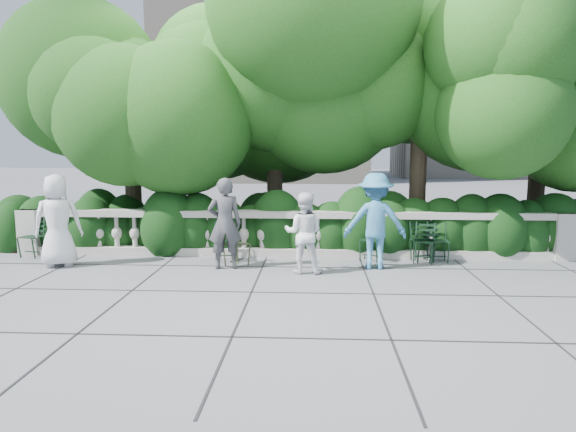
{
  "coord_description": "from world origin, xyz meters",
  "views": [
    {
      "loc": [
        0.54,
        -9.15,
        2.4
      ],
      "look_at": [
        0.0,
        1.0,
        1.0
      ],
      "focal_mm": 32.0,
      "sensor_mm": 36.0,
      "label": 1
    }
  ],
  "objects_px": {
    "chair_weathered": "(242,267)",
    "person_businessman": "(58,221)",
    "chair_a": "(28,258)",
    "person_casual_man": "(304,233)",
    "chair_f": "(426,263)",
    "chair_d": "(423,264)",
    "chair_c": "(368,262)",
    "person_older_blue": "(375,221)",
    "chair_e": "(439,264)",
    "chair_b": "(225,263)",
    "person_woman_grey": "(225,223)"
  },
  "relations": [
    {
      "from": "chair_f",
      "to": "chair_b",
      "type": "bearing_deg",
      "value": 165.8
    },
    {
      "from": "chair_b",
      "to": "person_casual_man",
      "type": "xyz_separation_m",
      "value": [
        1.64,
        -0.73,
        0.77
      ]
    },
    {
      "from": "chair_weathered",
      "to": "person_woman_grey",
      "type": "height_order",
      "value": "person_woman_grey"
    },
    {
      "from": "chair_a",
      "to": "person_older_blue",
      "type": "bearing_deg",
      "value": 7.01
    },
    {
      "from": "chair_d",
      "to": "person_woman_grey",
      "type": "distance_m",
      "value": 4.09
    },
    {
      "from": "chair_a",
      "to": "person_casual_man",
      "type": "height_order",
      "value": "person_casual_man"
    },
    {
      "from": "chair_d",
      "to": "person_businessman",
      "type": "height_order",
      "value": "person_businessman"
    },
    {
      "from": "chair_f",
      "to": "chair_weathered",
      "type": "bearing_deg",
      "value": 171.75
    },
    {
      "from": "chair_c",
      "to": "person_woman_grey",
      "type": "relative_size",
      "value": 0.47
    },
    {
      "from": "chair_f",
      "to": "person_woman_grey",
      "type": "bearing_deg",
      "value": 172.55
    },
    {
      "from": "chair_a",
      "to": "person_businessman",
      "type": "bearing_deg",
      "value": -20.93
    },
    {
      "from": "chair_b",
      "to": "chair_weathered",
      "type": "xyz_separation_m",
      "value": [
        0.4,
        -0.37,
        0.0
      ]
    },
    {
      "from": "chair_b",
      "to": "person_woman_grey",
      "type": "bearing_deg",
      "value": -92.28
    },
    {
      "from": "person_businessman",
      "to": "person_woman_grey",
      "type": "xyz_separation_m",
      "value": [
        3.35,
        -0.01,
        -0.03
      ]
    },
    {
      "from": "chair_f",
      "to": "person_woman_grey",
      "type": "height_order",
      "value": "person_woman_grey"
    },
    {
      "from": "chair_c",
      "to": "person_woman_grey",
      "type": "bearing_deg",
      "value": -143.47
    },
    {
      "from": "chair_d",
      "to": "chair_f",
      "type": "distance_m",
      "value": 0.17
    },
    {
      "from": "person_older_blue",
      "to": "person_woman_grey",
      "type": "bearing_deg",
      "value": 3.79
    },
    {
      "from": "chair_d",
      "to": "person_casual_man",
      "type": "distance_m",
      "value": 2.65
    },
    {
      "from": "chair_e",
      "to": "chair_d",
      "type": "bearing_deg",
      "value": -166.19
    },
    {
      "from": "chair_c",
      "to": "chair_d",
      "type": "relative_size",
      "value": 1.0
    },
    {
      "from": "chair_f",
      "to": "chair_weathered",
      "type": "relative_size",
      "value": 1.0
    },
    {
      "from": "chair_a",
      "to": "person_businessman",
      "type": "distance_m",
      "value": 1.53
    },
    {
      "from": "chair_a",
      "to": "chair_e",
      "type": "xyz_separation_m",
      "value": [
        8.69,
        -0.01,
        0.0
      ]
    },
    {
      "from": "chair_weathered",
      "to": "person_businessman",
      "type": "bearing_deg",
      "value": 127.69
    },
    {
      "from": "chair_d",
      "to": "person_older_blue",
      "type": "bearing_deg",
      "value": -141.83
    },
    {
      "from": "chair_c",
      "to": "chair_d",
      "type": "bearing_deg",
      "value": 17.33
    },
    {
      "from": "chair_weathered",
      "to": "chair_c",
      "type": "bearing_deg",
      "value": -41.43
    },
    {
      "from": "chair_a",
      "to": "chair_f",
      "type": "distance_m",
      "value": 8.43
    },
    {
      "from": "person_woman_grey",
      "to": "person_older_blue",
      "type": "bearing_deg",
      "value": 174.33
    },
    {
      "from": "chair_a",
      "to": "person_woman_grey",
      "type": "xyz_separation_m",
      "value": [
        4.39,
        -0.65,
        0.9
      ]
    },
    {
      "from": "person_older_blue",
      "to": "person_businessman",
      "type": "bearing_deg",
      "value": 1.99
    },
    {
      "from": "chair_weathered",
      "to": "chair_b",
      "type": "bearing_deg",
      "value": 83.27
    },
    {
      "from": "chair_d",
      "to": "chair_f",
      "type": "bearing_deg",
      "value": 74.89
    },
    {
      "from": "chair_d",
      "to": "chair_weathered",
      "type": "height_order",
      "value": "same"
    },
    {
      "from": "chair_e",
      "to": "person_casual_man",
      "type": "xyz_separation_m",
      "value": [
        -2.75,
        -0.89,
        0.77
      ]
    },
    {
      "from": "person_casual_man",
      "to": "chair_f",
      "type": "bearing_deg",
      "value": -153.14
    },
    {
      "from": "chair_weathered",
      "to": "person_woman_grey",
      "type": "relative_size",
      "value": 0.47
    },
    {
      "from": "person_older_blue",
      "to": "person_casual_man",
      "type": "bearing_deg",
      "value": 17.48
    },
    {
      "from": "chair_f",
      "to": "person_older_blue",
      "type": "bearing_deg",
      "value": -171.74
    },
    {
      "from": "chair_a",
      "to": "person_older_blue",
      "type": "relative_size",
      "value": 0.45
    },
    {
      "from": "chair_c",
      "to": "person_older_blue",
      "type": "bearing_deg",
      "value": -60.13
    },
    {
      "from": "chair_a",
      "to": "person_businessman",
      "type": "xyz_separation_m",
      "value": [
        1.04,
        -0.64,
        0.92
      ]
    },
    {
      "from": "chair_b",
      "to": "chair_c",
      "type": "bearing_deg",
      "value": -9.02
    },
    {
      "from": "chair_b",
      "to": "person_woman_grey",
      "type": "xyz_separation_m",
      "value": [
        0.09,
        -0.48,
        0.9
      ]
    },
    {
      "from": "chair_weathered",
      "to": "person_businessman",
      "type": "xyz_separation_m",
      "value": [
        -3.66,
        -0.1,
        0.92
      ]
    },
    {
      "from": "chair_c",
      "to": "chair_b",
      "type": "bearing_deg",
      "value": -152.91
    },
    {
      "from": "chair_d",
      "to": "chair_weathered",
      "type": "bearing_deg",
      "value": -155.66
    },
    {
      "from": "chair_c",
      "to": "person_businessman",
      "type": "distance_m",
      "value": 6.32
    },
    {
      "from": "person_older_blue",
      "to": "chair_f",
      "type": "bearing_deg",
      "value": -153.96
    }
  ]
}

